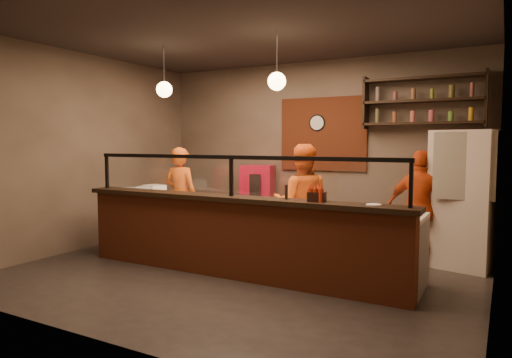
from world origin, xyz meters
The scene contains 29 objects.
floor centered at (0.00, 0.00, 0.00)m, with size 6.00×6.00×0.00m, color black.
ceiling centered at (0.00, 0.00, 3.20)m, with size 6.00×6.00×0.00m, color #322B27.
wall_back centered at (0.00, 2.50, 1.60)m, with size 6.00×6.00×0.00m, color #6B5D4E.
wall_left centered at (-3.00, 0.00, 1.60)m, with size 5.00×5.00×0.00m, color #6B5D4E.
wall_right centered at (3.00, 0.00, 1.60)m, with size 5.00×5.00×0.00m, color #6B5D4E.
wall_front centered at (0.00, -2.50, 1.60)m, with size 6.00×6.00×0.00m, color #6B5D4E.
brick_patch centered at (0.20, 2.47, 1.90)m, with size 1.60×0.04×1.30m, color brown.
service_counter centered at (0.00, -0.30, 0.50)m, with size 4.60×0.25×1.00m, color brown.
counter_ledge centered at (0.00, -0.30, 1.03)m, with size 4.70×0.37×0.06m, color black.
worktop_cabinet centered at (0.00, 0.20, 0.42)m, with size 4.60×0.75×0.85m, color gray.
worktop centered at (0.00, 0.20, 0.88)m, with size 4.60×0.75×0.05m, color white.
sneeze_guard centered at (0.00, -0.30, 1.37)m, with size 4.50×0.05×0.52m.
wall_shelving centered at (1.90, 2.32, 2.40)m, with size 1.84×0.28×0.85m.
wall_clock centered at (0.10, 2.46, 2.10)m, with size 0.30×0.30×0.04m, color black.
pendant_left centered at (-1.50, 0.20, 2.55)m, with size 0.24×0.24×0.77m.
pendant_right centered at (0.40, 0.20, 2.55)m, with size 0.24×0.24×0.77m.
cook_left centered at (-1.72, 0.85, 0.84)m, with size 0.61×0.40×1.67m, color orange.
cook_mid centered at (0.51, 0.80, 0.86)m, with size 0.84×0.65×1.73m, color #E05D15.
cook_right centered at (2.05, 1.46, 0.82)m, with size 0.96×0.40×1.64m, color #D04513.
fridge centered at (2.60, 1.69, 0.96)m, with size 0.80×0.75×1.92m, color beige.
red_cooler centered at (-0.95, 2.15, 0.66)m, with size 0.57×0.52×1.33m, color #BB0C2B.
pizza_dough centered at (1.12, 0.25, 0.91)m, with size 0.48×0.48×0.01m, color beige.
prep_tub_a centered at (-1.97, 0.31, 0.97)m, with size 0.29×0.23×0.15m, color silver.
prep_tub_b centered at (-1.91, 0.40, 0.98)m, with size 0.32×0.26×0.16m, color white.
prep_tub_c centered at (-2.15, 0.05, 0.97)m, with size 0.27×0.21×0.13m, color silver.
rolling_pin centered at (-1.89, 0.26, 0.93)m, with size 0.06×0.06×0.33m, color yellow.
condiment_caddy centered at (1.16, -0.27, 1.12)m, with size 0.20×0.16×0.11m, color black.
pepper_mill centered at (0.76, -0.25, 1.15)m, with size 0.04×0.04×0.18m, color black.
small_plate centered at (1.83, -0.28, 1.07)m, with size 0.16×0.16×0.01m, color white.
Camera 1 is at (3.08, -5.26, 1.74)m, focal length 32.00 mm.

